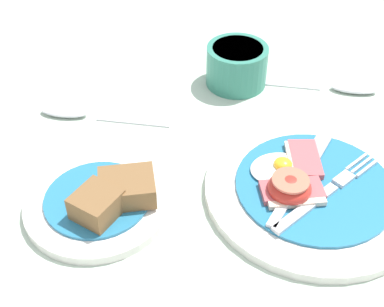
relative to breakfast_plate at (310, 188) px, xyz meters
The scene contains 6 objects.
ground_plane 0.08m from the breakfast_plate, 160.67° to the right, with size 3.00×3.00×0.00m, color #B7CCB7.
breakfast_plate is the anchor object (origin of this frame).
bread_plate 0.25m from the breakfast_plate, 169.39° to the left, with size 0.18×0.18×0.05m.
sugar_cup 0.26m from the breakfast_plate, 91.13° to the left, with size 0.09×0.09×0.06m.
teaspoon_near_cup 0.24m from the breakfast_plate, 54.73° to the left, with size 0.18×0.10×0.01m.
teaspoon_stray 0.34m from the breakfast_plate, 136.67° to the left, with size 0.18×0.10×0.01m.
Camera 1 is at (-0.19, -0.38, 0.48)m, focal length 50.00 mm.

